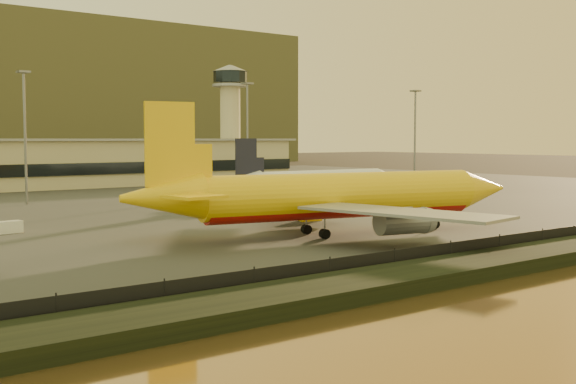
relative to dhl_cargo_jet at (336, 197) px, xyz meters
name	(u,v)px	position (x,y,z in m)	size (l,w,h in m)	color
ground	(348,252)	(-7.61, -10.65, -5.23)	(900.00, 900.00, 0.00)	black
embankment	(470,267)	(-7.61, -27.65, -4.53)	(320.00, 7.00, 1.40)	black
tarmac	(51,197)	(-7.61, 84.35, -5.13)	(320.00, 220.00, 0.20)	#2D2D2D
perimeter_fence	(437,255)	(-7.61, -23.65, -3.93)	(300.00, 0.05, 2.20)	black
control_tower	(230,110)	(62.39, 120.35, 16.43)	(11.20, 11.20, 35.50)	#C7B58A
apron_light_masts	(156,124)	(7.39, 64.35, 10.47)	(152.20, 12.20, 25.40)	slate
dhl_cargo_jet	(336,197)	(0.00, 0.00, 0.00)	(56.08, 54.05, 16.85)	yellow
white_narrowbody_jet	(318,181)	(33.41, 43.15, -1.26)	(43.91, 42.79, 12.61)	white
gse_vehicle_yellow	(310,216)	(7.60, 14.51, -4.26)	(3.41, 1.54, 1.54)	yellow
gse_vehicle_white	(8,227)	(-33.41, 28.01, -4.23)	(3.57, 1.61, 1.61)	white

